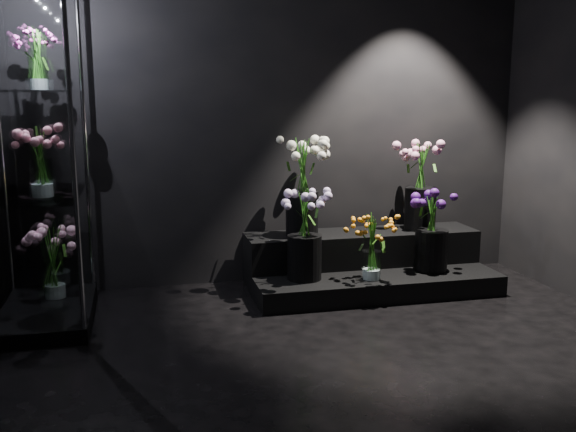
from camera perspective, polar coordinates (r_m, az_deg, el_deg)
name	(u,v)px	position (r m, az deg, el deg)	size (l,w,h in m)	color
floor	(360,386)	(3.40, 6.45, -14.79)	(4.00, 4.00, 0.00)	black
wall_back	(276,102)	(4.99, -1.09, 10.06)	(4.00, 4.00, 0.00)	black
display_riser	(366,265)	(5.00, 6.98, -4.32)	(1.83, 0.81, 0.41)	black
display_case	(34,156)	(4.32, -21.66, 5.02)	(0.59, 0.99, 2.17)	black
bouquet_orange_bells	(372,246)	(4.62, 7.48, -2.62)	(0.33, 0.33, 0.48)	white
bouquet_lilac	(305,228)	(4.56, 1.48, -1.06)	(0.45, 0.45, 0.66)	black
bouquet_purple	(432,225)	(4.91, 12.68, -0.80)	(0.36, 0.36, 0.61)	black
bouquet_cream_roses	(302,178)	(4.80, 1.27, 3.37)	(0.53, 0.53, 0.74)	black
bouquet_pink_roses	(421,179)	(5.14, 11.76, 3.20)	(0.49, 0.49, 0.68)	black
bouquet_case_pink	(40,161)	(4.17, -21.15, 4.60)	(0.29, 0.29, 0.42)	white
bouquet_case_magenta	(37,60)	(4.47, -21.38, 12.82)	(0.23, 0.23, 0.37)	white
bouquet_case_base_pink	(53,260)	(4.61, -20.15, -3.70)	(0.34, 0.34, 0.50)	white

